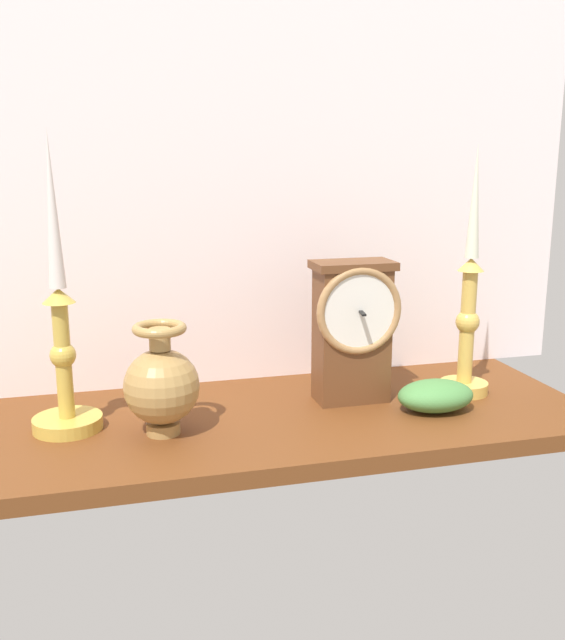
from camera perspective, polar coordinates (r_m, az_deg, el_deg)
The scene contains 7 objects.
ground_plane at distance 104.25cm, azimuth -2.49°, elevation -8.31°, with size 100.00×36.00×2.40cm, color brown.
back_wall at distance 115.30cm, azimuth -4.68°, elevation 10.90°, with size 120.00×2.00×65.00cm, color white.
mantel_clock at distance 107.20cm, azimuth 5.67°, elevation -0.65°, with size 13.13×9.37×21.55cm.
candlestick_tall_left at distance 99.58cm, azimuth -17.28°, elevation -1.77°, with size 9.45×9.45×40.38cm.
candlestick_tall_center at distance 113.67cm, azimuth 14.67°, elevation 0.59°, with size 7.54×7.54×38.60cm.
brass_vase_bulbous at distance 96.45cm, azimuth -9.68°, elevation -5.05°, with size 10.19×10.19×15.33cm.
ivy_sprig at distance 107.46cm, azimuth 12.18°, elevation -5.96°, with size 11.53×8.07×4.61cm.
Camera 1 is at (-20.58, -94.87, 36.80)cm, focal length 39.88 mm.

